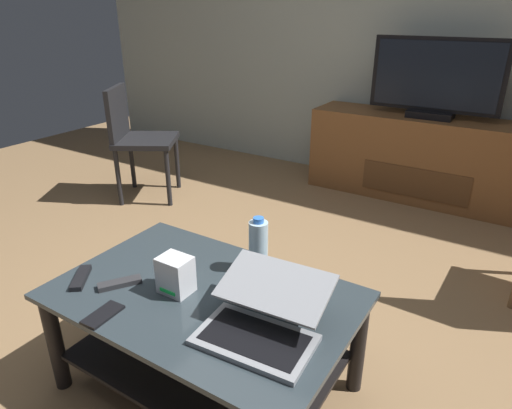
# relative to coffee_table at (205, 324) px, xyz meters

# --- Properties ---
(ground_plane) EXTENTS (7.68, 7.68, 0.00)m
(ground_plane) POSITION_rel_coffee_table_xyz_m (-0.14, 0.26, -0.31)
(ground_plane) COLOR olive
(back_wall) EXTENTS (6.40, 0.12, 2.80)m
(back_wall) POSITION_rel_coffee_table_xyz_m (-0.14, 2.80, 1.09)
(back_wall) COLOR #A8B2A8
(back_wall) RESTS_ON ground
(coffee_table) EXTENTS (1.10, 0.71, 0.45)m
(coffee_table) POSITION_rel_coffee_table_xyz_m (0.00, 0.00, 0.00)
(coffee_table) COLOR #2D383D
(coffee_table) RESTS_ON ground
(media_cabinet) EXTENTS (1.76, 0.44, 0.65)m
(media_cabinet) POSITION_rel_coffee_table_xyz_m (0.22, 2.48, 0.02)
(media_cabinet) COLOR brown
(media_cabinet) RESTS_ON ground
(television) EXTENTS (0.93, 0.20, 0.57)m
(television) POSITION_rel_coffee_table_xyz_m (0.22, 2.46, 0.62)
(television) COLOR black
(television) RESTS_ON media_cabinet
(side_chair) EXTENTS (0.60, 0.60, 0.87)m
(side_chair) POSITION_rel_coffee_table_xyz_m (-1.70, 1.31, 0.20)
(side_chair) COLOR black
(side_chair) RESTS_ON ground
(laptop) EXTENTS (0.39, 0.39, 0.16)m
(laptop) POSITION_rel_coffee_table_xyz_m (0.30, -0.06, 0.20)
(laptop) COLOR gray
(laptop) RESTS_ON coffee_table
(router_box) EXTENTS (0.12, 0.10, 0.14)m
(router_box) POSITION_rel_coffee_table_xyz_m (-0.09, -0.04, 0.21)
(router_box) COLOR silver
(router_box) RESTS_ON coffee_table
(water_bottle_near) EXTENTS (0.08, 0.08, 0.23)m
(water_bottle_near) POSITION_rel_coffee_table_xyz_m (0.08, 0.25, 0.25)
(water_bottle_near) COLOR silver
(water_bottle_near) RESTS_ON coffee_table
(cell_phone) EXTENTS (0.08, 0.14, 0.01)m
(cell_phone) POSITION_rel_coffee_table_xyz_m (-0.21, -0.29, 0.15)
(cell_phone) COLOR black
(cell_phone) RESTS_ON coffee_table
(tv_remote) EXTENTS (0.13, 0.15, 0.02)m
(tv_remote) POSITION_rel_coffee_table_xyz_m (-0.45, -0.18, 0.15)
(tv_remote) COLOR black
(tv_remote) RESTS_ON coffee_table
(soundbar_remote) EXTENTS (0.13, 0.16, 0.02)m
(soundbar_remote) POSITION_rel_coffee_table_xyz_m (-0.30, -0.13, 0.15)
(soundbar_remote) COLOR #2D2D30
(soundbar_remote) RESTS_ON coffee_table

